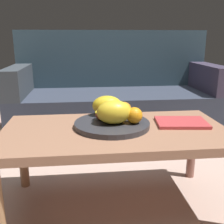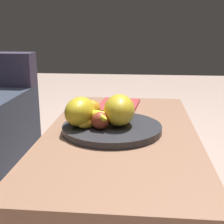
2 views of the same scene
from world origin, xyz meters
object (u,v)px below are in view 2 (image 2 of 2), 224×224
fruit_bowl (112,128)px  magazine (118,105)px  orange_front (123,108)px  apple_front (100,121)px  orange_left (91,109)px  banana_bunch (95,119)px  coffee_table (121,142)px  melon_smaller_beside (119,110)px  melon_large_front (80,111)px

fruit_bowl → magazine: (0.35, 0.00, -0.00)m
orange_front → apple_front: size_ratio=1.27×
orange_front → orange_left: bearing=103.5°
orange_front → banana_bunch: 0.15m
coffee_table → orange_front: bearing=-1.8°
fruit_bowl → apple_front: size_ratio=5.95×
melon_smaller_beside → orange_left: (0.07, 0.12, -0.02)m
fruit_bowl → melon_smaller_beside: bearing=-76.5°
orange_front → banana_bunch: (-0.12, 0.10, -0.01)m
apple_front → banana_bunch: (0.03, 0.02, -0.00)m
melon_smaller_beside → magazine: melon_smaller_beside is taller
melon_large_front → apple_front: bearing=-114.7°
fruit_bowl → melon_large_front: size_ratio=2.36×
orange_front → apple_front: (-0.15, 0.07, -0.01)m
melon_large_front → coffee_table: bearing=-80.5°
coffee_table → magazine: magazine is taller
apple_front → banana_bunch: size_ratio=0.39×
orange_left → banana_bunch: 0.09m
melon_large_front → apple_front: melon_large_front is taller
fruit_bowl → banana_bunch: 0.08m
melon_large_front → fruit_bowl: bearing=-83.8°
apple_front → banana_bunch: bearing=34.8°
fruit_bowl → orange_left: (0.07, 0.09, 0.05)m
melon_smaller_beside → banana_bunch: bearing=103.8°
fruit_bowl → melon_smaller_beside: 0.07m
orange_front → magazine: orange_front is taller
melon_large_front → orange_front: 0.19m
fruit_bowl → apple_front: apple_front is taller
apple_front → banana_bunch: 0.04m
melon_large_front → orange_left: bearing=-17.3°
orange_left → banana_bunch: size_ratio=0.47×
coffee_table → apple_front: bearing=130.6°
orange_front → orange_left: (-0.03, 0.13, -0.00)m
melon_large_front → orange_left: size_ratio=2.07×
magazine → melon_large_front: bearing=169.5°
melon_smaller_beside → orange_front: bearing=-5.7°
melon_large_front → apple_front: size_ratio=2.52×
banana_bunch → magazine: (0.37, -0.06, -0.04)m
melon_smaller_beside → apple_front: size_ratio=2.66×
coffee_table → melon_smaller_beside: bearing=131.2°
fruit_bowl → melon_large_front: 0.13m
fruit_bowl → orange_front: size_ratio=4.68×
melon_large_front → magazine: (0.37, -0.11, -0.07)m
magazine → banana_bunch: bearing=177.7°
orange_front → melon_large_front: bearing=127.4°
coffee_table → apple_front: apple_front is taller
coffee_table → orange_left: orange_left is taller
orange_left → melon_smaller_beside: bearing=-120.2°
coffee_table → orange_left: (0.06, 0.12, 0.11)m
coffee_table → orange_front: size_ratio=13.75×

